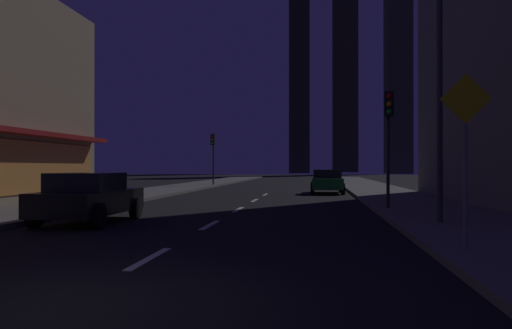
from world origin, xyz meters
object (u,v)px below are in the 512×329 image
object	(u,v)px
fire_hydrant_far_left	(116,193)
street_lamp_right	(408,39)
car_parked_far	(327,181)
pedestrian_crossing_sign	(466,145)
traffic_light_near_right	(388,123)
car_parked_near	(89,197)
traffic_light_far_left	(213,148)

from	to	relation	value
fire_hydrant_far_left	street_lamp_right	distance (m)	14.47
car_parked_far	pedestrian_crossing_sign	distance (m)	21.92
fire_hydrant_far_left	traffic_light_near_right	xyz separation A→B (m)	(11.40, -3.21, 2.74)
traffic_light_near_right	pedestrian_crossing_sign	distance (m)	9.20
car_parked_near	street_lamp_right	bearing A→B (deg)	-0.12
pedestrian_crossing_sign	street_lamp_right	bearing A→B (deg)	92.78
car_parked_far	traffic_light_far_left	distance (m)	13.80
car_parked_near	pedestrian_crossing_sign	distance (m)	10.34
street_lamp_right	pedestrian_crossing_sign	bearing A→B (deg)	-87.22
car_parked_near	traffic_light_near_right	world-z (taller)	traffic_light_near_right
fire_hydrant_far_left	pedestrian_crossing_sign	bearing A→B (deg)	-47.01
car_parked_near	pedestrian_crossing_sign	world-z (taller)	pedestrian_crossing_sign
traffic_light_far_left	car_parked_far	bearing A→B (deg)	-47.94
car_parked_far	pedestrian_crossing_sign	xyz separation A→B (m)	(2.00, -21.79, 1.28)
street_lamp_right	car_parked_far	bearing A→B (deg)	95.89
street_lamp_right	traffic_light_far_left	bearing A→B (deg)	111.69
traffic_light_near_right	car_parked_far	bearing A→B (deg)	98.53
fire_hydrant_far_left	traffic_light_near_right	world-z (taller)	traffic_light_near_right
car_parked_near	car_parked_far	xyz separation A→B (m)	(7.20, 17.24, 0.00)
car_parked_far	traffic_light_far_left	xyz separation A→B (m)	(-9.10, 10.09, 2.45)
car_parked_far	street_lamp_right	xyz separation A→B (m)	(1.78, -17.26, 4.33)
fire_hydrant_far_left	pedestrian_crossing_sign	world-z (taller)	pedestrian_crossing_sign
car_parked_near	traffic_light_near_right	xyz separation A→B (m)	(9.10, 4.58, 2.45)
car_parked_far	fire_hydrant_far_left	bearing A→B (deg)	-135.14
traffic_light_near_right	street_lamp_right	distance (m)	4.96
traffic_light_far_left	pedestrian_crossing_sign	distance (m)	33.77
traffic_light_near_right	pedestrian_crossing_sign	bearing A→B (deg)	-89.37
traffic_light_near_right	street_lamp_right	world-z (taller)	street_lamp_right
fire_hydrant_far_left	car_parked_near	bearing A→B (deg)	-73.55
fire_hydrant_far_left	traffic_light_far_left	xyz separation A→B (m)	(0.40, 19.54, 2.74)
traffic_light_far_left	fire_hydrant_far_left	bearing A→B (deg)	-91.17
car_parked_near	street_lamp_right	world-z (taller)	street_lamp_right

